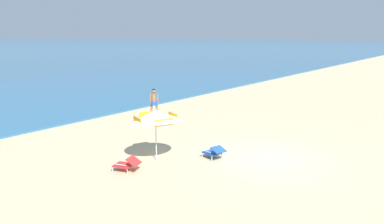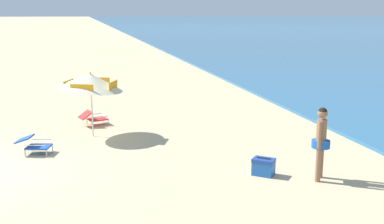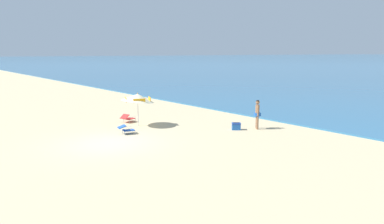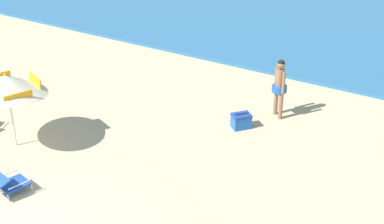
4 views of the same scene
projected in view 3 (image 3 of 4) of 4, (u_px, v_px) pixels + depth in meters
The scene contains 6 objects.
ground_plane at pixel (110, 143), 17.08m from camera, with size 800.00×800.00×0.00m, color tan.
beach_umbrella_striped_main at pixel (138, 98), 20.86m from camera, with size 2.47×2.49×2.03m.
lounge_chair_under_umbrella at pixel (126, 129), 18.98m from camera, with size 0.73×0.97×0.50m.
lounge_chair_beside_umbrella at pixel (128, 118), 22.21m from camera, with size 0.79×1.02×0.52m.
person_standing_near_shore at pixel (257, 112), 20.15m from camera, with size 0.41×0.41×1.68m.
cooler_box at pixel (236, 126), 20.02m from camera, with size 0.59×0.60×0.43m.
Camera 3 is at (15.42, -7.29, 4.34)m, focal length 33.00 mm.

